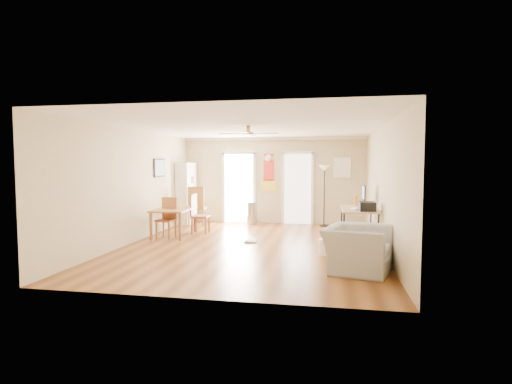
% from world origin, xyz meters
% --- Properties ---
extents(floor, '(7.00, 7.00, 0.00)m').
position_xyz_m(floor, '(0.00, 0.00, 0.00)').
color(floor, brown).
rests_on(floor, ground).
extents(ceiling, '(5.50, 7.00, 0.00)m').
position_xyz_m(ceiling, '(0.00, 0.00, 2.60)').
color(ceiling, silver).
rests_on(ceiling, floor).
extents(wall_back, '(5.50, 0.04, 2.60)m').
position_xyz_m(wall_back, '(0.00, 3.50, 1.30)').
color(wall_back, beige).
rests_on(wall_back, floor).
extents(wall_front, '(5.50, 0.04, 2.60)m').
position_xyz_m(wall_front, '(0.00, -3.50, 1.30)').
color(wall_front, beige).
rests_on(wall_front, floor).
extents(wall_left, '(0.04, 7.00, 2.60)m').
position_xyz_m(wall_left, '(-2.75, 0.00, 1.30)').
color(wall_left, beige).
rests_on(wall_left, floor).
extents(wall_right, '(0.04, 7.00, 2.60)m').
position_xyz_m(wall_right, '(2.75, 0.00, 1.30)').
color(wall_right, beige).
rests_on(wall_right, floor).
extents(crown_molding, '(5.50, 7.00, 0.08)m').
position_xyz_m(crown_molding, '(0.00, 0.00, 2.56)').
color(crown_molding, white).
rests_on(crown_molding, wall_back).
extents(kitchen_doorway, '(0.90, 0.10, 2.10)m').
position_xyz_m(kitchen_doorway, '(-1.05, 3.48, 1.05)').
color(kitchen_doorway, white).
rests_on(kitchen_doorway, wall_back).
extents(bathroom_doorway, '(0.80, 0.10, 2.10)m').
position_xyz_m(bathroom_doorway, '(0.75, 3.48, 1.05)').
color(bathroom_doorway, white).
rests_on(bathroom_doorway, wall_back).
extents(wall_decal, '(0.46, 0.03, 1.10)m').
position_xyz_m(wall_decal, '(-0.13, 3.48, 1.55)').
color(wall_decal, red).
rests_on(wall_decal, wall_back).
extents(ac_grille, '(0.50, 0.04, 0.60)m').
position_xyz_m(ac_grille, '(2.05, 3.47, 1.70)').
color(ac_grille, white).
rests_on(ac_grille, wall_back).
extents(framed_poster, '(0.04, 0.66, 0.48)m').
position_xyz_m(framed_poster, '(-2.73, 1.40, 1.70)').
color(framed_poster, black).
rests_on(framed_poster, wall_left).
extents(ceiling_fan, '(1.24, 1.24, 0.20)m').
position_xyz_m(ceiling_fan, '(0.00, -0.30, 2.43)').
color(ceiling_fan, '#593819').
rests_on(ceiling_fan, ceiling).
extents(bookshelf, '(0.41, 0.85, 1.84)m').
position_xyz_m(bookshelf, '(-2.55, 2.89, 0.92)').
color(bookshelf, silver).
rests_on(bookshelf, floor).
extents(dining_table, '(0.90, 1.43, 0.69)m').
position_xyz_m(dining_table, '(-2.15, 0.93, 0.35)').
color(dining_table, '#9D6132').
rests_on(dining_table, floor).
extents(dining_chair_right_a, '(0.44, 0.44, 1.01)m').
position_xyz_m(dining_chair_right_a, '(-1.60, 1.40, 0.51)').
color(dining_chair_right_a, '#9E6933').
rests_on(dining_chair_right_a, floor).
extents(dining_chair_right_b, '(0.44, 0.44, 1.01)m').
position_xyz_m(dining_chair_right_b, '(-1.60, 1.33, 0.50)').
color(dining_chair_right_b, '#93572F').
rests_on(dining_chair_right_b, floor).
extents(dining_chair_near, '(0.44, 0.44, 0.97)m').
position_xyz_m(dining_chair_near, '(-2.23, 0.61, 0.48)').
color(dining_chair_near, '#A25D34').
rests_on(dining_chair_near, floor).
extents(dining_chair_far, '(0.53, 0.53, 1.14)m').
position_xyz_m(dining_chair_far, '(-2.11, 2.63, 0.57)').
color(dining_chair_far, olive).
rests_on(dining_chair_far, floor).
extents(trash_can, '(0.35, 0.35, 0.67)m').
position_xyz_m(trash_can, '(-0.60, 3.17, 0.33)').
color(trash_can, '#BDBDC0').
rests_on(trash_can, floor).
extents(torchiere_lamp, '(0.42, 0.42, 1.77)m').
position_xyz_m(torchiere_lamp, '(1.54, 3.17, 0.88)').
color(torchiere_lamp, black).
rests_on(torchiere_lamp, floor).
extents(computer_desk, '(0.76, 1.52, 0.82)m').
position_xyz_m(computer_desk, '(2.32, 0.56, 0.41)').
color(computer_desk, tan).
rests_on(computer_desk, floor).
extents(imac, '(0.08, 0.52, 0.49)m').
position_xyz_m(imac, '(2.47, 1.06, 1.06)').
color(imac, black).
rests_on(imac, computer_desk).
extents(keyboard, '(0.22, 0.42, 0.02)m').
position_xyz_m(keyboard, '(2.20, 0.41, 0.82)').
color(keyboard, white).
rests_on(keyboard, computer_desk).
extents(printer, '(0.35, 0.40, 0.19)m').
position_xyz_m(printer, '(2.45, 0.10, 0.91)').
color(printer, black).
rests_on(printer, computer_desk).
extents(orange_bottle, '(0.08, 0.08, 0.23)m').
position_xyz_m(orange_bottle, '(2.30, 1.28, 0.93)').
color(orange_bottle, orange).
rests_on(orange_bottle, computer_desk).
extents(wastebasket_a, '(0.33, 0.33, 0.32)m').
position_xyz_m(wastebasket_a, '(1.60, -0.56, 0.16)').
color(wastebasket_a, white).
rests_on(wastebasket_a, floor).
extents(floor_cloth, '(0.27, 0.21, 0.04)m').
position_xyz_m(floor_cloth, '(-0.09, 0.39, 0.02)').
color(floor_cloth, gray).
rests_on(floor_cloth, floor).
extents(armchair, '(1.29, 1.39, 0.75)m').
position_xyz_m(armchair, '(2.15, -1.69, 0.38)').
color(armchair, gray).
rests_on(armchair, floor).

